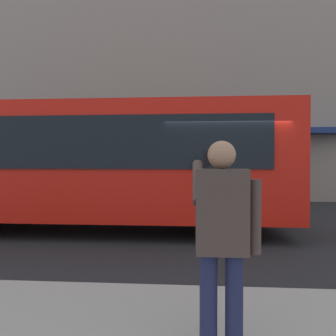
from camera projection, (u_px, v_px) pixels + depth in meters
ground_plane at (222, 234)px, 7.34m from camera, size 60.00×60.00×0.00m
building_facade_far at (207, 67)px, 14.01m from camera, size 28.00×1.55×12.00m
red_bus at (101, 162)px, 7.66m from camera, size 9.05×2.54×3.08m
pedestrian_photographer at (222, 231)px, 2.46m from camera, size 0.53×0.52×1.70m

